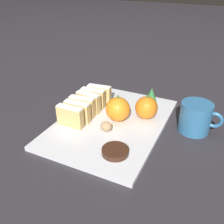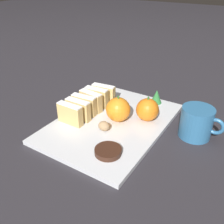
{
  "view_description": "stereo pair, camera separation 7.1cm",
  "coord_description": "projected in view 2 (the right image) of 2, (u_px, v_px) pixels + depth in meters",
  "views": [
    {
      "loc": [
        0.27,
        -0.56,
        0.4
      ],
      "look_at": [
        0.0,
        0.0,
        0.04
      ],
      "focal_mm": 40.0,
      "sensor_mm": 36.0,
      "label": 1
    },
    {
      "loc": [
        0.33,
        -0.52,
        0.4
      ],
      "look_at": [
        0.0,
        0.0,
        0.04
      ],
      "focal_mm": 40.0,
      "sensor_mm": 36.0,
      "label": 2
    }
  ],
  "objects": [
    {
      "name": "stollen_slice_fifth",
      "position": [
        97.0,
        97.0,
        0.8
      ],
      "size": [
        0.08,
        0.03,
        0.06
      ],
      "color": "tan",
      "rests_on": "serving_platter"
    },
    {
      "name": "ground_plane",
      "position": [
        112.0,
        124.0,
        0.73
      ],
      "size": [
        6.0,
        6.0,
        0.0
      ],
      "primitive_type": "plane",
      "color": "#28262B"
    },
    {
      "name": "orange_near",
      "position": [
        118.0,
        110.0,
        0.72
      ],
      "size": [
        0.07,
        0.07,
        0.08
      ],
      "color": "orange",
      "rests_on": "serving_platter"
    },
    {
      "name": "stollen_slice_second",
      "position": [
        78.0,
        110.0,
        0.73
      ],
      "size": [
        0.08,
        0.02,
        0.06
      ],
      "color": "tan",
      "rests_on": "serving_platter"
    },
    {
      "name": "stollen_slice_front",
      "position": [
        70.0,
        114.0,
        0.7
      ],
      "size": [
        0.08,
        0.02,
        0.06
      ],
      "color": "tan",
      "rests_on": "serving_platter"
    },
    {
      "name": "chocolate_cookie",
      "position": [
        108.0,
        151.0,
        0.6
      ],
      "size": [
        0.07,
        0.07,
        0.01
      ],
      "color": "#381E14",
      "rests_on": "serving_platter"
    },
    {
      "name": "evergreen_sprig",
      "position": [
        156.0,
        96.0,
        0.82
      ],
      "size": [
        0.04,
        0.04,
        0.05
      ],
      "color": "#2D7538",
      "rests_on": "serving_platter"
    },
    {
      "name": "serving_platter",
      "position": [
        112.0,
        123.0,
        0.73
      ],
      "size": [
        0.29,
        0.41,
        0.01
      ],
      "color": "silver",
      "rests_on": "ground_plane"
    },
    {
      "name": "stollen_slice_sixth",
      "position": [
        103.0,
        94.0,
        0.82
      ],
      "size": [
        0.08,
        0.03,
        0.06
      ],
      "color": "tan",
      "rests_on": "serving_platter"
    },
    {
      "name": "orange_far",
      "position": [
        147.0,
        110.0,
        0.72
      ],
      "size": [
        0.07,
        0.07,
        0.07
      ],
      "color": "orange",
      "rests_on": "serving_platter"
    },
    {
      "name": "walnut",
      "position": [
        104.0,
        126.0,
        0.68
      ],
      "size": [
        0.03,
        0.03,
        0.03
      ],
      "color": "tan",
      "rests_on": "serving_platter"
    },
    {
      "name": "stollen_slice_third",
      "position": [
        84.0,
        105.0,
        0.75
      ],
      "size": [
        0.08,
        0.03,
        0.06
      ],
      "color": "tan",
      "rests_on": "serving_platter"
    },
    {
      "name": "stollen_slice_fourth",
      "position": [
        91.0,
        101.0,
        0.77
      ],
      "size": [
        0.08,
        0.03,
        0.06
      ],
      "color": "tan",
      "rests_on": "serving_platter"
    },
    {
      "name": "coffee_mug",
      "position": [
        197.0,
        123.0,
        0.66
      ],
      "size": [
        0.12,
        0.09,
        0.09
      ],
      "color": "#2D6693",
      "rests_on": "ground_plane"
    }
  ]
}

